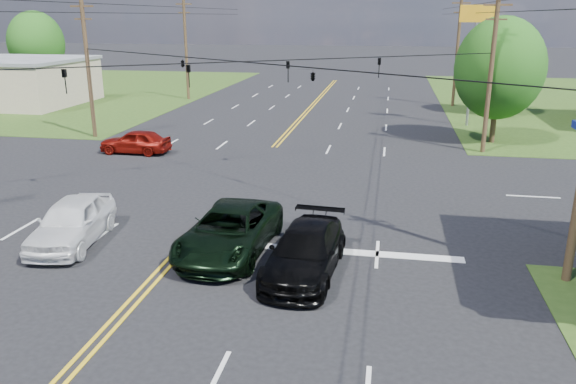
% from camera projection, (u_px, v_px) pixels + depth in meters
% --- Properties ---
extents(ground, '(280.00, 280.00, 0.00)m').
position_uv_depth(ground, '(243.00, 182.00, 28.59)').
color(ground, black).
rests_on(ground, ground).
extents(grass_nw, '(46.00, 48.00, 0.03)m').
position_uv_depth(grass_nw, '(19.00, 90.00, 64.57)').
color(grass_nw, '#2B4716').
rests_on(grass_nw, ground).
extents(stop_bar, '(10.00, 0.50, 0.02)m').
position_uv_depth(stop_bar, '(321.00, 250.00, 20.24)').
color(stop_bar, silver).
rests_on(stop_bar, ground).
extents(pole_nw, '(1.60, 0.28, 9.50)m').
position_uv_depth(pole_nw, '(88.00, 65.00, 37.77)').
color(pole_nw, '#46341D').
rests_on(pole_nw, ground).
extents(pole_ne, '(1.60, 0.28, 9.50)m').
position_uv_depth(pole_ne, '(491.00, 72.00, 33.37)').
color(pole_ne, '#46341D').
rests_on(pole_ne, ground).
extents(pole_left_far, '(1.60, 0.28, 10.00)m').
position_uv_depth(pole_left_far, '(186.00, 47.00, 55.54)').
color(pole_left_far, '#46341D').
rests_on(pole_left_far, ground).
extents(pole_right_far, '(1.60, 0.28, 10.00)m').
position_uv_depth(pole_right_far, '(457.00, 50.00, 51.13)').
color(pole_right_far, '#46341D').
rests_on(pole_right_far, ground).
extents(span_wire_signals, '(26.00, 18.00, 1.13)m').
position_uv_depth(span_wire_signals, '(240.00, 62.00, 26.80)').
color(span_wire_signals, black).
rests_on(span_wire_signals, ground).
extents(power_lines, '(26.04, 100.00, 0.64)m').
position_uv_depth(power_lines, '(226.00, 3.00, 24.14)').
color(power_lines, black).
rests_on(power_lines, ground).
extents(tree_right_a, '(5.70, 5.70, 8.18)m').
position_uv_depth(tree_right_a, '(499.00, 68.00, 36.03)').
color(tree_right_a, '#46341D').
rests_on(tree_right_a, ground).
extents(tree_right_b, '(4.94, 4.94, 7.09)m').
position_uv_depth(tree_right_b, '(504.00, 64.00, 47.07)').
color(tree_right_b, '#46341D').
rests_on(tree_right_b, ground).
extents(tree_far_l, '(6.08, 6.08, 8.72)m').
position_uv_depth(tree_far_l, '(36.00, 43.00, 62.50)').
color(tree_far_l, '#46341D').
rests_on(tree_far_l, ground).
extents(pickup_dkgreen, '(3.02, 5.99, 1.63)m').
position_uv_depth(pickup_dkgreen, '(230.00, 231.00, 19.87)').
color(pickup_dkgreen, black).
rests_on(pickup_dkgreen, ground).
extents(suv_black, '(2.50, 5.39, 1.52)m').
position_uv_depth(suv_black, '(305.00, 252.00, 18.24)').
color(suv_black, black).
rests_on(suv_black, ground).
extents(pickup_white, '(2.66, 5.17, 1.68)m').
position_uv_depth(pickup_white, '(72.00, 221.00, 20.69)').
color(pickup_white, white).
rests_on(pickup_white, ground).
extents(sedan_red, '(4.32, 1.79, 1.46)m').
position_uv_depth(sedan_red, '(135.00, 141.00, 34.40)').
color(sedan_red, maroon).
rests_on(sedan_red, ground).
extents(polesign_ne, '(2.45, 0.42, 8.87)m').
position_uv_depth(polesign_ne, '(476.00, 31.00, 41.17)').
color(polesign_ne, '#A5A5AA').
rests_on(polesign_ne, ground).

